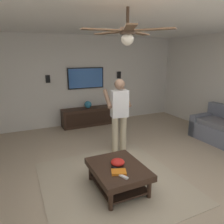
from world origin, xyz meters
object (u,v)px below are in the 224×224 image
at_px(book, 119,172).
at_px(wall_speaker_right, 48,79).
at_px(bowl, 118,162).
at_px(vase_round, 88,105).
at_px(tv, 86,78).
at_px(coffee_table, 118,172).
at_px(wall_speaker_left, 119,75).
at_px(remote_black, 116,168).
at_px(ceiling_fan, 127,33).
at_px(remote_white, 124,177).
at_px(media_console, 89,116).
at_px(person_standing, 119,112).

relative_size(book, wall_speaker_right, 1.00).
xyz_separation_m(bowl, book, (-0.23, 0.09, -0.03)).
bearing_deg(vase_round, tv, -8.67).
relative_size(coffee_table, wall_speaker_left, 4.55).
relative_size(remote_black, wall_speaker_left, 0.68).
xyz_separation_m(tv, book, (-3.76, 0.75, -1.03)).
xyz_separation_m(coffee_table, ceiling_fan, (-0.22, -0.00, 2.09)).
relative_size(wall_speaker_left, wall_speaker_right, 1.00).
bearing_deg(coffee_table, vase_round, -10.75).
height_order(remote_white, book, book).
xyz_separation_m(bowl, wall_speaker_left, (3.55, -1.81, 1.05)).
bearing_deg(coffee_table, wall_speaker_right, 7.45).
distance_m(book, wall_speaker_left, 4.36).
bearing_deg(wall_speaker_left, wall_speaker_right, 90.00).
xyz_separation_m(remote_black, vase_round, (3.40, -0.71, 0.25)).
bearing_deg(remote_white, remote_black, -20.84).
distance_m(media_console, tv, 1.20).
xyz_separation_m(person_standing, wall_speaker_right, (2.33, 1.12, 0.54)).
distance_m(coffee_table, wall_speaker_right, 3.80).
bearing_deg(ceiling_fan, wall_speaker_left, -25.52).
height_order(remote_white, remote_black, same).
distance_m(book, vase_round, 3.60).
bearing_deg(book, tv, 99.26).
relative_size(coffee_table, media_console, 0.59).
height_order(bowl, wall_speaker_right, wall_speaker_right).
distance_m(tv, book, 3.97).
distance_m(person_standing, vase_round, 2.09).
height_order(tv, book, tv).
relative_size(person_standing, wall_speaker_right, 7.45).
xyz_separation_m(vase_round, wall_speaker_left, (0.25, -1.19, 0.84)).
bearing_deg(tv, wall_speaker_right, -90.66).
bearing_deg(wall_speaker_right, vase_round, -102.91).
bearing_deg(coffee_table, person_standing, -27.41).
xyz_separation_m(remote_white, book, (0.13, 0.01, 0.01)).
xyz_separation_m(wall_speaker_left, wall_speaker_right, (0.00, 2.29, -0.03)).
distance_m(coffee_table, media_console, 3.40).
bearing_deg(tv, wall_speaker_left, 90.65).
xyz_separation_m(media_console, book, (-3.52, 0.75, 0.14)).
relative_size(remote_white, vase_round, 0.68).
bearing_deg(remote_black, media_console, 146.01).
distance_m(coffee_table, remote_white, 0.35).
bearing_deg(person_standing, vase_round, 9.10).
relative_size(remote_white, wall_speaker_left, 0.68).
bearing_deg(person_standing, tv, 8.14).
xyz_separation_m(coffee_table, wall_speaker_left, (3.59, -1.82, 1.20)).
xyz_separation_m(tv, bowl, (-3.54, 0.66, -1.00)).
bearing_deg(book, remote_white, -64.67).
relative_size(remote_black, ceiling_fan, 0.13).
height_order(coffee_table, vase_round, vase_round).
bearing_deg(media_console, person_standing, -0.48).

